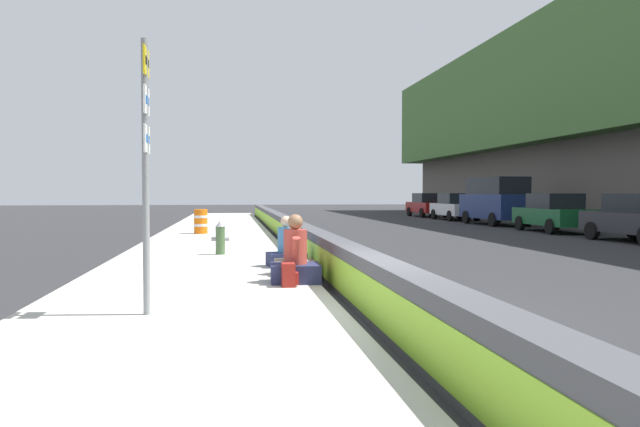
% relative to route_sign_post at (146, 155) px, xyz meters
% --- Properties ---
extents(ground_plane, '(160.00, 160.00, 0.00)m').
position_rel_route_sign_post_xyz_m(ground_plane, '(-0.20, -3.08, -2.23)').
color(ground_plane, '#2B2B2D').
rests_on(ground_plane, ground).
extents(sidewalk_strip, '(80.00, 4.40, 0.14)m').
position_rel_route_sign_post_xyz_m(sidewalk_strip, '(-0.20, -0.43, -2.16)').
color(sidewalk_strip, '#B5B2A8').
rests_on(sidewalk_strip, ground_plane).
extents(jersey_barrier, '(76.00, 0.45, 0.85)m').
position_rel_route_sign_post_xyz_m(jersey_barrier, '(-0.20, -3.08, -1.81)').
color(jersey_barrier, '#47474C').
rests_on(jersey_barrier, ground_plane).
extents(route_sign_post, '(0.44, 0.09, 3.60)m').
position_rel_route_sign_post_xyz_m(route_sign_post, '(0.00, 0.00, 0.00)').
color(route_sign_post, gray).
rests_on(route_sign_post, sidewalk_strip).
extents(fire_hydrant, '(0.26, 0.46, 0.88)m').
position_rel_route_sign_post_xyz_m(fire_hydrant, '(7.73, -0.81, -1.65)').
color(fire_hydrant, '#47663D').
rests_on(fire_hydrant, sidewalk_strip).
extents(seated_person_foreground, '(0.78, 0.90, 1.22)m').
position_rel_route_sign_post_xyz_m(seated_person_foreground, '(2.57, -2.23, -1.71)').
color(seated_person_foreground, '#23284C').
rests_on(seated_person_foreground, sidewalk_strip).
extents(seated_person_middle, '(0.67, 0.78, 1.05)m').
position_rel_route_sign_post_xyz_m(seated_person_middle, '(3.60, -2.33, -1.77)').
color(seated_person_middle, '#706651').
rests_on(seated_person_middle, sidewalk_strip).
extents(seated_person_rear, '(0.77, 0.87, 1.10)m').
position_rel_route_sign_post_xyz_m(seated_person_rear, '(4.93, -2.28, -1.75)').
color(seated_person_rear, '#23284C').
rests_on(seated_person_rear, sidewalk_strip).
extents(backpack, '(0.32, 0.28, 0.40)m').
position_rel_route_sign_post_xyz_m(backpack, '(2.09, -2.07, -1.90)').
color(backpack, maroon).
rests_on(backpack, sidewalk_strip).
extents(construction_barrel, '(0.54, 0.54, 0.95)m').
position_rel_route_sign_post_xyz_m(construction_barrel, '(15.91, 0.09, -1.61)').
color(construction_barrel, orange).
rests_on(construction_barrel, sidewalk_strip).
extents(parked_car_fourth, '(4.55, 2.06, 1.71)m').
position_rel_route_sign_post_xyz_m(parked_car_fourth, '(16.66, -15.16, -1.37)').
color(parked_car_fourth, '#145128').
rests_on(parked_car_fourth, ground_plane).
extents(parked_car_midline, '(5.16, 2.23, 2.56)m').
position_rel_route_sign_post_xyz_m(parked_car_midline, '(22.69, -15.22, -0.88)').
color(parked_car_midline, navy).
rests_on(parked_car_midline, ground_plane).
extents(parked_car_far, '(4.51, 1.97, 1.71)m').
position_rel_route_sign_post_xyz_m(parked_car_far, '(28.49, -15.15, -1.37)').
color(parked_car_far, silver).
rests_on(parked_car_far, ground_plane).
extents(parked_car_farther, '(4.54, 2.03, 1.71)m').
position_rel_route_sign_post_xyz_m(parked_car_farther, '(33.95, -15.14, -1.37)').
color(parked_car_farther, maroon).
rests_on(parked_car_farther, ground_plane).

